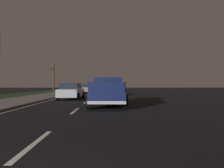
% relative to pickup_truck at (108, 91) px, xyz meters
% --- Properties ---
extents(ground, '(144.00, 144.00, 0.00)m').
position_rel_pickup_truck_xyz_m(ground, '(15.90, 1.75, -0.98)').
color(ground, black).
extents(sidewalk_shoulder, '(108.00, 4.00, 0.12)m').
position_rel_pickup_truck_xyz_m(sidewalk_shoulder, '(15.90, 7.45, -0.92)').
color(sidewalk_shoulder, slate).
rests_on(sidewalk_shoulder, ground).
extents(grass_verge, '(108.00, 6.00, 0.01)m').
position_rel_pickup_truck_xyz_m(grass_verge, '(15.90, 12.45, -0.98)').
color(grass_verge, '#1E3819').
rests_on(grass_verge, ground).
extents(lane_markings, '(108.00, 3.54, 0.01)m').
position_rel_pickup_truck_xyz_m(lane_markings, '(17.78, 4.26, -0.98)').
color(lane_markings, silver).
rests_on(lane_markings, ground).
extents(pickup_truck, '(5.48, 2.39, 1.87)m').
position_rel_pickup_truck_xyz_m(pickup_truck, '(0.00, 0.00, 0.00)').
color(pickup_truck, '#141E4C').
rests_on(pickup_truck, ground).
extents(sedan_silver, '(4.45, 2.10, 1.54)m').
position_rel_pickup_truck_xyz_m(sedan_silver, '(5.82, 3.45, -0.20)').
color(sedan_silver, '#B2B5BA').
rests_on(sedan_silver, ground).
extents(sedan_blue, '(4.42, 2.05, 1.54)m').
position_rel_pickup_truck_xyz_m(sedan_blue, '(26.62, 3.49, -0.20)').
color(sedan_blue, navy).
rests_on(sedan_blue, ground).
extents(sedan_tan, '(4.44, 2.09, 1.54)m').
position_rel_pickup_truck_xyz_m(sedan_tan, '(19.88, 3.72, -0.20)').
color(sedan_tan, '#9E845B').
rests_on(sedan_tan, ground).
extents(sedan_white, '(4.44, 2.09, 1.54)m').
position_rel_pickup_truck_xyz_m(sedan_white, '(12.06, -0.07, -0.20)').
color(sedan_white, silver).
rests_on(sedan_white, ground).
extents(bare_tree_far, '(1.25, 1.28, 5.82)m').
position_rel_pickup_truck_xyz_m(bare_tree_far, '(26.54, 10.81, 2.07)').
color(bare_tree_far, '#423323').
rests_on(bare_tree_far, ground).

